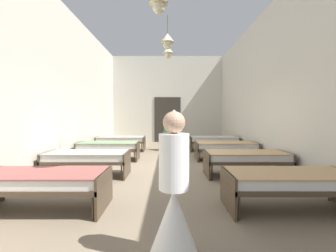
{
  "coord_description": "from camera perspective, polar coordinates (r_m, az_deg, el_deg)",
  "views": [
    {
      "loc": [
        0.03,
        -6.22,
        1.43
      ],
      "look_at": [
        0.0,
        1.46,
        1.07
      ],
      "focal_mm": 24.13,
      "sensor_mm": 36.0,
      "label": 1
    }
  ],
  "objects": [
    {
      "name": "room_shell",
      "position": [
        7.54,
        -0.01,
        9.35
      ],
      "size": [
        6.23,
        12.03,
        4.59
      ],
      "color": "beige",
      "rests_on": "ground"
    },
    {
      "name": "potted_plant",
      "position": [
        9.16,
        0.0,
        -1.19
      ],
      "size": [
        0.5,
        0.5,
        1.32
      ],
      "color": "brown",
      "rests_on": "ground"
    },
    {
      "name": "bed_left_row_1",
      "position": [
        5.69,
        -19.43,
        -7.48
      ],
      "size": [
        1.9,
        0.84,
        0.57
      ],
      "color": "#473828",
      "rests_on": "ground"
    },
    {
      "name": "bed_right_row_0",
      "position": [
        3.96,
        28.53,
        -12.1
      ],
      "size": [
        1.9,
        0.84,
        0.57
      ],
      "color": "#473828",
      "rests_on": "ground"
    },
    {
      "name": "ground_plane",
      "position": [
        6.39,
        -0.05,
        -10.68
      ],
      "size": [
        6.43,
        12.43,
        0.1
      ],
      "primitive_type": "cube",
      "color": "#7A6B56"
    },
    {
      "name": "nurse_near_aisle",
      "position": [
        2.38,
        1.71,
        -19.54
      ],
      "size": [
        0.52,
        0.52,
        1.49
      ],
      "rotation": [
        0.0,
        0.0,
        2.64
      ],
      "color": "white",
      "rests_on": "ground"
    },
    {
      "name": "bed_left_row_3",
      "position": [
        9.32,
        -11.55,
        -3.45
      ],
      "size": [
        1.9,
        0.84,
        0.57
      ],
      "color": "#473828",
      "rests_on": "ground"
    },
    {
      "name": "bed_right_row_2",
      "position": [
        7.47,
        14.52,
        -5.01
      ],
      "size": [
        1.9,
        0.84,
        0.57
      ],
      "color": "#473828",
      "rests_on": "ground"
    },
    {
      "name": "bed_left_row_0",
      "position": [
        3.99,
        -28.84,
        -12.01
      ],
      "size": [
        1.9,
        0.84,
        0.57
      ],
      "color": "#473828",
      "rests_on": "ground"
    },
    {
      "name": "bed_right_row_1",
      "position": [
        5.67,
        19.31,
        -7.51
      ],
      "size": [
        1.9,
        0.84,
        0.57
      ],
      "color": "#473828",
      "rests_on": "ground"
    },
    {
      "name": "bed_right_row_3",
      "position": [
        9.31,
        11.63,
        -3.46
      ],
      "size": [
        1.9,
        0.84,
        0.57
      ],
      "color": "#473828",
      "rests_on": "ground"
    },
    {
      "name": "bed_left_row_2",
      "position": [
        7.48,
        -14.52,
        -4.99
      ],
      "size": [
        1.9,
        0.84,
        0.57
      ],
      "color": "#473828",
      "rests_on": "ground"
    }
  ]
}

